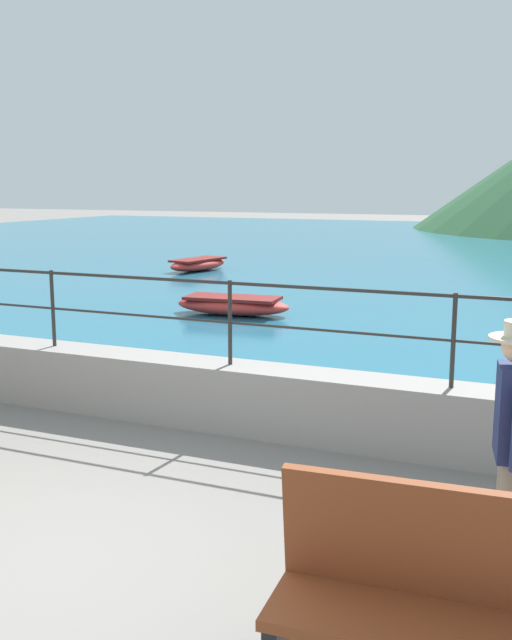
% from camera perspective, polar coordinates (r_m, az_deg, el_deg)
% --- Properties ---
extents(ground_plane, '(120.00, 120.00, 0.00)m').
position_cam_1_polar(ground_plane, '(5.56, -16.89, -17.73)').
color(ground_plane, slate).
extents(promenade_wall, '(20.00, 0.56, 0.70)m').
position_cam_1_polar(promenade_wall, '(7.94, -1.99, -5.89)').
color(promenade_wall, gray).
rests_on(promenade_wall, ground).
extents(railing, '(18.44, 0.04, 0.90)m').
position_cam_1_polar(railing, '(7.72, -2.03, 1.15)').
color(railing, '#282623').
rests_on(railing, promenade_wall).
extents(lake_water, '(64.00, 44.32, 0.06)m').
position_cam_1_polar(lake_water, '(29.81, 16.98, 5.09)').
color(lake_water, '#236B89').
rests_on(lake_water, ground).
extents(bench_far, '(1.73, 0.67, 1.13)m').
position_cam_1_polar(bench_far, '(3.99, 14.19, -20.36)').
color(bench_far, brown).
rests_on(bench_far, ground).
extents(boat_0, '(2.37, 1.10, 0.36)m').
position_cam_1_polar(boat_0, '(14.47, -1.82, 1.19)').
color(boat_0, red).
rests_on(boat_0, lake_water).
extents(boat_3, '(1.33, 2.43, 0.36)m').
position_cam_1_polar(boat_3, '(21.99, -4.50, 4.34)').
color(boat_3, red).
rests_on(boat_3, lake_water).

